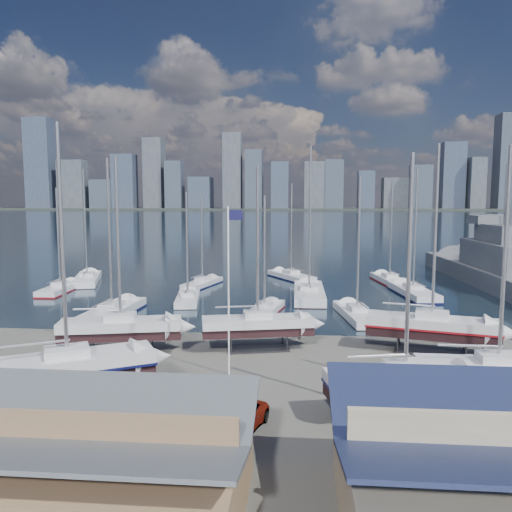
# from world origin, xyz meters

# --- Properties ---
(ground) EXTENTS (1400.00, 1400.00, 0.00)m
(ground) POSITION_xyz_m (0.00, -10.00, 0.00)
(ground) COLOR #605E59
(ground) RESTS_ON ground
(water) EXTENTS (1400.00, 600.00, 0.40)m
(water) POSITION_xyz_m (0.00, 300.00, -0.15)
(water) COLOR #1A2C3C
(water) RESTS_ON ground
(far_shore) EXTENTS (1400.00, 80.00, 2.20)m
(far_shore) POSITION_xyz_m (0.00, 560.00, 1.10)
(far_shore) COLOR #2D332D
(far_shore) RESTS_ON ground
(skyline) EXTENTS (639.14, 43.80, 107.69)m
(skyline) POSITION_xyz_m (-7.83, 553.76, 39.09)
(skyline) COLOR #475166
(skyline) RESTS_ON far_shore
(shed_grey) EXTENTS (12.60, 8.40, 4.17)m
(shed_grey) POSITION_xyz_m (0.00, -26.00, 2.15)
(shed_grey) COLOR #8C6B4C
(shed_grey) RESTS_ON ground
(sailboat_cradle_2) EXTENTS (9.40, 4.36, 14.89)m
(sailboat_cradle_2) POSITION_xyz_m (-5.55, -6.54, 2.02)
(sailboat_cradle_2) COLOR #2D2D33
(sailboat_cradle_2) RESTS_ON ground
(sailboat_cradle_3) EXTENTS (9.97, 7.19, 15.95)m
(sailboat_cradle_3) POSITION_xyz_m (-5.38, -15.69, 2.07)
(sailboat_cradle_3) COLOR #2D2D33
(sailboat_cradle_3) RESTS_ON ground
(sailboat_cradle_4) EXTENTS (8.97, 4.24, 14.26)m
(sailboat_cradle_4) POSITION_xyz_m (4.75, -4.54, 1.99)
(sailboat_cradle_4) COLOR #2D2D33
(sailboat_cradle_4) RESTS_ON ground
(sailboat_cradle_5) EXTENTS (8.96, 4.34, 14.12)m
(sailboat_cradle_5) POSITION_xyz_m (13.68, -16.08, 1.97)
(sailboat_cradle_5) COLOR #2D2D33
(sailboat_cradle_5) RESTS_ON ground
(sailboat_cradle_6) EXTENTS (10.18, 5.16, 15.86)m
(sailboat_cradle_6) POSITION_xyz_m (18.12, -4.21, 2.06)
(sailboat_cradle_6) COLOR #2D2D33
(sailboat_cradle_6) RESTS_ON ground
(sailboat_cradle_7) EXTENTS (8.93, 2.62, 14.64)m
(sailboat_cradle_7) POSITION_xyz_m (19.21, -14.29, 2.01)
(sailboat_cradle_7) COLOR #2D2D33
(sailboat_cradle_7) RESTS_ON ground
(sailboat_moored_1) EXTENTS (3.00, 9.37, 13.84)m
(sailboat_moored_1) POSITION_xyz_m (-22.40, 17.76, 0.31)
(sailboat_moored_1) COLOR black
(sailboat_moored_1) RESTS_ON water
(sailboat_moored_2) EXTENTS (6.33, 11.47, 16.69)m
(sailboat_moored_2) POSITION_xyz_m (-21.93, 24.79, 0.32)
(sailboat_moored_2) COLOR black
(sailboat_moored_2) RESTS_ON water
(sailboat_moored_3) EXTENTS (3.79, 11.22, 16.51)m
(sailboat_moored_3) POSITION_xyz_m (-10.75, 5.07, 0.31)
(sailboat_moored_3) COLOR black
(sailboat_moored_3) RESTS_ON water
(sailboat_moored_4) EXTENTS (3.79, 8.98, 13.15)m
(sailboat_moored_4) POSITION_xyz_m (-4.77, 12.91, 0.32)
(sailboat_moored_4) COLOR black
(sailboat_moored_4) RESTS_ON water
(sailboat_moored_5) EXTENTS (4.54, 8.90, 12.81)m
(sailboat_moored_5) POSITION_xyz_m (-5.16, 23.62, 0.31)
(sailboat_moored_5) COLOR black
(sailboat_moored_5) RESTS_ON water
(sailboat_moored_6) EXTENTS (4.04, 8.83, 12.74)m
(sailboat_moored_6) POSITION_xyz_m (4.45, 7.40, 0.31)
(sailboat_moored_6) COLOR black
(sailboat_moored_6) RESTS_ON water
(sailboat_moored_7) EXTENTS (3.57, 12.50, 18.84)m
(sailboat_moored_7) POSITION_xyz_m (9.18, 16.52, 0.33)
(sailboat_moored_7) COLOR black
(sailboat_moored_7) RESTS_ON water
(sailboat_moored_8) EXTENTS (7.52, 9.84, 14.73)m
(sailboat_moored_8) POSITION_xyz_m (6.79, 30.66, 0.31)
(sailboat_moored_8) COLOR black
(sailboat_moored_8) RESTS_ON water
(sailboat_moored_9) EXTENTS (4.16, 9.96, 14.58)m
(sailboat_moored_9) POSITION_xyz_m (13.71, 6.44, 0.32)
(sailboat_moored_9) COLOR black
(sailboat_moored_9) RESTS_ON water
(sailboat_moored_10) EXTENTS (4.43, 11.23, 16.33)m
(sailboat_moored_10) POSITION_xyz_m (21.90, 18.96, 0.31)
(sailboat_moored_10) COLOR black
(sailboat_moored_10) RESTS_ON water
(sailboat_moored_11) EXTENTS (4.28, 10.23, 14.83)m
(sailboat_moored_11) POSITION_xyz_m (20.73, 28.35, 0.31)
(sailboat_moored_11) COLOR black
(sailboat_moored_11) RESTS_ON water
(naval_ship_east) EXTENTS (8.91, 45.19, 18.04)m
(naval_ship_east) POSITION_xyz_m (35.02, 26.22, 1.66)
(naval_ship_east) COLOR slate
(naval_ship_east) RESTS_ON water
(naval_ship_west) EXTENTS (8.82, 38.54, 17.44)m
(naval_ship_west) POSITION_xyz_m (42.44, 43.83, 1.67)
(naval_ship_west) COLOR slate
(naval_ship_west) RESTS_ON water
(car_a) EXTENTS (3.05, 4.50, 1.42)m
(car_a) POSITION_xyz_m (-6.30, -19.01, 0.71)
(car_a) COLOR gray
(car_a) RESTS_ON ground
(car_c) EXTENTS (3.49, 5.22, 1.33)m
(car_c) POSITION_xyz_m (4.77, -18.81, 0.67)
(car_c) COLOR gray
(car_c) RESTS_ON ground
(car_d) EXTENTS (2.01, 4.75, 1.37)m
(car_d) POSITION_xyz_m (11.54, -19.57, 0.68)
(car_d) COLOR gray
(car_d) RESTS_ON ground
(flagpole) EXTENTS (1.00, 0.12, 11.29)m
(flagpole) POSITION_xyz_m (3.38, -10.42, 6.46)
(flagpole) COLOR white
(flagpole) RESTS_ON ground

